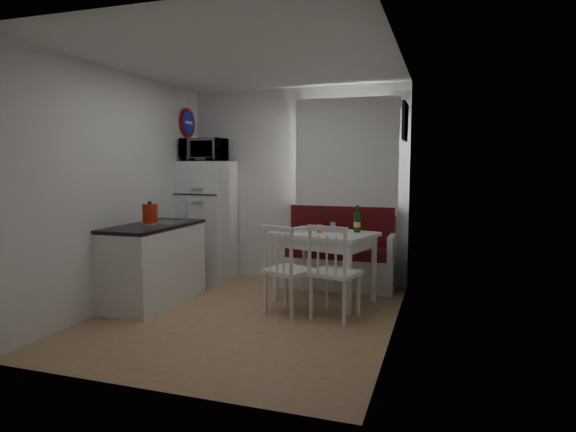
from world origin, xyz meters
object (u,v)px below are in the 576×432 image
at_px(microwave, 204,150).
at_px(chair_left, 286,260).
at_px(kitchen_counter, 155,263).
at_px(chair_right, 333,262).
at_px(bench, 339,260).
at_px(wine_bottle, 357,219).
at_px(kettle, 150,214).
at_px(dining_table, 325,240).
at_px(fridge, 207,220).

bearing_deg(microwave, chair_left, -37.66).
distance_m(kitchen_counter, microwave, 1.78).
bearing_deg(chair_right, microwave, 163.14).
distance_m(bench, wine_bottle, 0.93).
xyz_separation_m(kettle, wine_bottle, (2.14, 0.88, -0.07)).
height_order(kitchen_counter, dining_table, kitchen_counter).
bearing_deg(microwave, chair_right, -30.38).
relative_size(chair_right, wine_bottle, 1.75).
xyz_separation_m(dining_table, fridge, (-1.82, 0.59, 0.10)).
xyz_separation_m(dining_table, chair_right, (0.25, -0.67, -0.11)).
height_order(chair_right, microwave, microwave).
relative_size(chair_right, microwave, 0.98).
xyz_separation_m(chair_right, kettle, (-2.04, -0.11, 0.43)).
bearing_deg(chair_right, kettle, -163.32).
distance_m(chair_left, microwave, 2.31).
bearing_deg(microwave, dining_table, -16.62).
relative_size(dining_table, wine_bottle, 3.98).
xyz_separation_m(bench, kettle, (-1.80, -1.49, 0.69)).
relative_size(dining_table, microwave, 2.23).
height_order(kitchen_counter, fridge, fridge).
bearing_deg(kitchen_counter, bench, 36.27).
bearing_deg(fridge, kitchen_counter, -90.90).
bearing_deg(wine_bottle, dining_table, -164.05).
relative_size(chair_left, microwave, 1.03).
distance_m(fridge, microwave, 0.96).
distance_m(dining_table, fridge, 1.92).
height_order(kitchen_counter, kettle, kettle).
relative_size(chair_left, wine_bottle, 1.84).
relative_size(kitchen_counter, chair_right, 2.42).
bearing_deg(dining_table, chair_left, -94.19).
relative_size(bench, dining_table, 1.17).
distance_m(chair_left, chair_right, 0.50).
relative_size(chair_left, fridge, 0.35).
xyz_separation_m(bench, microwave, (-1.83, -0.16, 1.43)).
bearing_deg(chair_left, wine_bottle, 74.26).
bearing_deg(kettle, wine_bottle, 22.42).
bearing_deg(chair_left, chair_right, 22.00).
xyz_separation_m(chair_left, kettle, (-1.54, -0.11, 0.44)).
height_order(fridge, kettle, fridge).
relative_size(chair_left, kettle, 2.19).
relative_size(kitchen_counter, wine_bottle, 4.24).
bearing_deg(fridge, dining_table, -18.05).
relative_size(kitchen_counter, bench, 0.91).
relative_size(bench, wine_bottle, 4.64).
height_order(chair_left, kettle, kettle).
bearing_deg(wine_bottle, chair_right, -97.40).
bearing_deg(kettle, fridge, 91.25).
xyz_separation_m(bench, chair_right, (0.24, -1.38, 0.26)).
bearing_deg(fridge, microwave, -90.00).
xyz_separation_m(kitchen_counter, chair_right, (2.09, -0.02, 0.15)).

